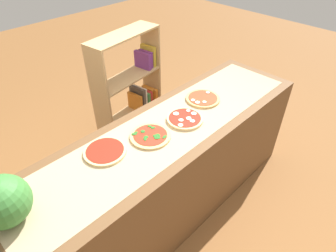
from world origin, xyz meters
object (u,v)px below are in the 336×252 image
pizza_spinach_1 (150,136)px  pizza_mozzarella_3 (203,99)px  pizza_plain_0 (105,151)px  bookshelf (136,98)px  pizza_mozzarella_2 (185,119)px  watermelon (3,202)px

pizza_spinach_1 → pizza_mozzarella_3: pizza_mozzarella_3 is taller
pizza_spinach_1 → pizza_mozzarella_3: 0.66m
pizza_plain_0 → bookshelf: bookshelf is taller
bookshelf → pizza_spinach_1: bearing=-123.7°
pizza_spinach_1 → bookshelf: 1.15m
pizza_mozzarella_3 → pizza_plain_0: bearing=176.9°
pizza_mozzarella_2 → pizza_mozzarella_3: bearing=14.8°
pizza_spinach_1 → bookshelf: bearing=56.3°
watermelon → bookshelf: (1.60, 0.88, -0.48)m
pizza_plain_0 → pizza_spinach_1: size_ratio=0.98×
pizza_mozzarella_2 → bookshelf: size_ratio=0.21×
pizza_mozzarella_2 → watermelon: bearing=176.8°
pizza_spinach_1 → pizza_mozzarella_2: bearing=-7.3°
pizza_mozzarella_3 → bookshelf: (-0.05, 0.87, -0.35)m
pizza_spinach_1 → bookshelf: bookshelf is taller
pizza_plain_0 → pizza_spinach_1: (0.33, -0.10, -0.00)m
pizza_spinach_1 → bookshelf: (0.61, 0.92, -0.35)m
pizza_plain_0 → watermelon: 0.68m
watermelon → bookshelf: 1.89m
pizza_plain_0 → pizza_mozzarella_3: pizza_mozzarella_3 is taller
pizza_plain_0 → pizza_spinach_1: 0.34m
pizza_mozzarella_2 → bookshelf: 1.06m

